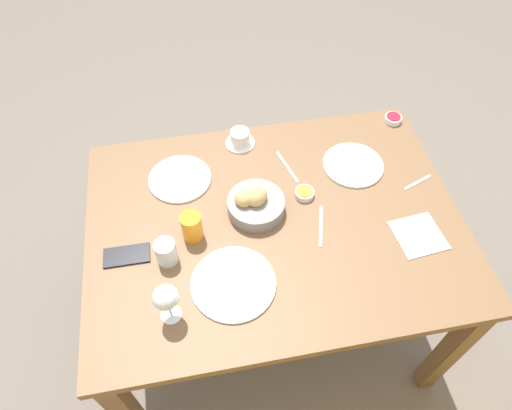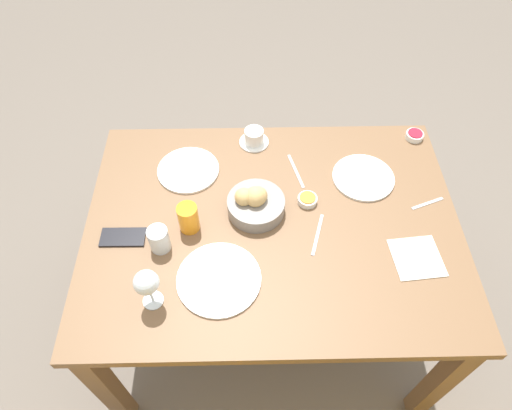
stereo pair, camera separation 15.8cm
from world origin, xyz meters
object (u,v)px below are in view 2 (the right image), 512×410
object	(u,v)px
plate_near_left	(363,177)
fork_silver	(296,171)
napkin	(417,258)
cell_phone	(123,237)
juice_glass	(188,218)
water_tumbler	(159,239)
coffee_cup	(254,137)
wine_glass	(147,283)
jam_bowl_honey	(307,200)
knife_silver	(318,234)
bread_basket	(255,203)
plate_near_right	(188,170)
spoon_coffee	(427,203)
jam_bowl_berry	(415,135)
plate_far_center	(219,279)

from	to	relation	value
plate_near_left	fork_silver	distance (m)	0.25
napkin	cell_phone	size ratio (longest dim) A/B	1.14
juice_glass	water_tumbler	bearing A→B (deg)	40.72
juice_glass	coffee_cup	xyz separation A→B (m)	(-0.23, -0.41, -0.02)
wine_glass	jam_bowl_honey	bearing A→B (deg)	-143.39
jam_bowl_honey	knife_silver	distance (m)	0.14
water_tumbler	cell_phone	world-z (taller)	water_tumbler
jam_bowl_honey	plate_near_left	bearing A→B (deg)	-153.88
bread_basket	jam_bowl_honey	size ratio (longest dim) A/B	2.89
plate_near_right	water_tumbler	world-z (taller)	water_tumbler
fork_silver	jam_bowl_honey	bearing A→B (deg)	101.24
coffee_cup	napkin	bearing A→B (deg)	133.86
wine_glass	spoon_coffee	bearing A→B (deg)	-158.98
jam_bowl_berry	napkin	size ratio (longest dim) A/B	0.41
coffee_cup	juice_glass	bearing A→B (deg)	60.81
jam_bowl_honey	fork_silver	xyz separation A→B (m)	(0.03, -0.15, -0.01)
bread_basket	coffee_cup	distance (m)	0.34
bread_basket	plate_far_center	world-z (taller)	bread_basket
bread_basket	wine_glass	size ratio (longest dim) A/B	1.29
juice_glass	plate_far_center	bearing A→B (deg)	117.07
wine_glass	jam_bowl_honey	size ratio (longest dim) A/B	2.24
plate_near_left	jam_bowl_honey	distance (m)	0.24
fork_silver	cell_phone	xyz separation A→B (m)	(0.61, 0.29, 0.00)
plate_far_center	wine_glass	size ratio (longest dim) A/B	1.72
juice_glass	spoon_coffee	xyz separation A→B (m)	(-0.84, -0.09, -0.05)
juice_glass	napkin	bearing A→B (deg)	169.53
bread_basket	jam_bowl_honey	world-z (taller)	bread_basket
knife_silver	napkin	size ratio (longest dim) A/B	0.98
fork_silver	bread_basket	bearing A→B (deg)	49.02
juice_glass	fork_silver	size ratio (longest dim) A/B	0.63
plate_near_left	plate_far_center	bearing A→B (deg)	38.29
plate_far_center	fork_silver	world-z (taller)	plate_far_center
juice_glass	wine_glass	size ratio (longest dim) A/B	0.68
bread_basket	juice_glass	bearing A→B (deg)	16.98
bread_basket	juice_glass	xyz separation A→B (m)	(0.22, 0.07, 0.01)
spoon_coffee	cell_phone	size ratio (longest dim) A/B	0.83
jam_bowl_berry	jam_bowl_honey	world-z (taller)	same
napkin	cell_phone	world-z (taller)	cell_phone
plate_far_center	cell_phone	xyz separation A→B (m)	(0.33, -0.17, -0.00)
plate_far_center	knife_silver	bearing A→B (deg)	-153.32
jam_bowl_honey	fork_silver	world-z (taller)	jam_bowl_honey
bread_basket	water_tumbler	xyz separation A→B (m)	(0.32, 0.15, 0.00)
plate_near_right	fork_silver	xyz separation A→B (m)	(-0.41, 0.01, -0.00)
plate_near_left	plate_near_right	size ratio (longest dim) A/B	0.99
jam_bowl_honey	knife_silver	bearing A→B (deg)	99.18
bread_basket	plate_near_right	size ratio (longest dim) A/B	0.86
plate_near_right	coffee_cup	bearing A→B (deg)	-149.80
bread_basket	knife_silver	bearing A→B (deg)	152.61
fork_silver	spoon_coffee	world-z (taller)	same
water_tumbler	knife_silver	bearing A→B (deg)	-175.88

